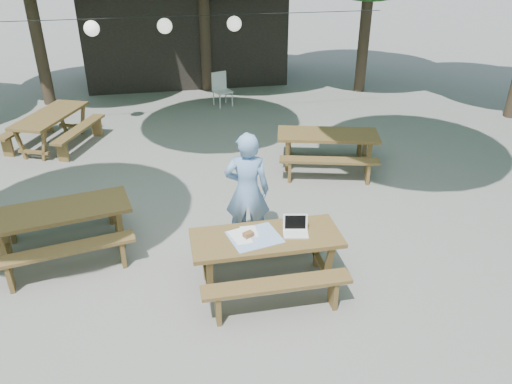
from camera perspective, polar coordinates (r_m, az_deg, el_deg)
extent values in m
plane|color=slate|center=(7.40, -5.65, -8.46)|extent=(80.00, 80.00, 0.00)
cube|color=black|center=(16.74, -8.14, 17.47)|extent=(6.00, 3.00, 2.80)
cube|color=brown|center=(6.67, 1.17, -5.28)|extent=(2.00, 0.80, 0.06)
cube|color=brown|center=(6.31, 2.41, -10.51)|extent=(1.90, 0.28, 0.05)
cube|color=brown|center=(7.35, 0.08, -4.32)|extent=(1.90, 0.28, 0.05)
cube|color=brown|center=(6.88, 1.14, -7.89)|extent=(1.70, 0.70, 0.69)
cube|color=brown|center=(7.83, -21.62, -2.01)|extent=(2.12, 1.17, 0.06)
cube|color=brown|center=(7.40, -20.99, -6.17)|extent=(1.92, 0.64, 0.05)
cube|color=brown|center=(8.53, -21.54, -1.56)|extent=(1.92, 0.64, 0.05)
cube|color=brown|center=(8.01, -21.16, -4.34)|extent=(1.80, 1.02, 0.69)
cube|color=brown|center=(10.11, 8.22, 6.49)|extent=(2.14, 1.28, 0.06)
cube|color=brown|center=(9.62, 8.37, 3.58)|extent=(1.91, 0.75, 0.05)
cube|color=brown|center=(10.82, 7.89, 6.42)|extent=(1.91, 0.75, 0.05)
cube|color=brown|center=(10.26, 8.08, 4.55)|extent=(1.82, 1.11, 0.69)
cube|color=brown|center=(12.00, -22.48, 8.10)|extent=(1.51, 2.15, 0.06)
cube|color=brown|center=(11.75, -19.57, 6.81)|extent=(0.99, 1.86, 0.05)
cube|color=brown|center=(12.45, -24.78, 6.99)|extent=(0.99, 1.86, 0.05)
cube|color=brown|center=(12.12, -22.16, 6.45)|extent=(1.30, 1.84, 0.69)
imported|color=#759FD6|center=(7.39, -1.01, 0.11)|extent=(0.75, 0.56, 1.84)
cube|color=silver|center=(13.99, -3.83, 11.40)|extent=(0.57, 0.57, 0.04)
cube|color=silver|center=(14.09, -4.26, 12.61)|extent=(0.43, 0.19, 0.48)
cube|color=silver|center=(14.05, -3.80, 10.58)|extent=(0.54, 0.54, 0.38)
cube|color=white|center=(6.70, 4.55, -4.78)|extent=(0.37, 0.29, 0.02)
cube|color=white|center=(6.74, 4.51, -3.42)|extent=(0.34, 0.12, 0.23)
cube|color=black|center=(6.73, 4.52, -3.45)|extent=(0.28, 0.10, 0.19)
cube|color=#376DBC|center=(6.62, -0.16, -5.18)|extent=(0.75, 0.68, 0.01)
cube|color=white|center=(6.60, -1.59, -5.27)|extent=(0.24, 0.32, 0.00)
cube|color=white|center=(6.72, -0.79, -4.55)|extent=(0.21, 0.30, 0.00)
cube|color=white|center=(6.65, -2.04, -4.92)|extent=(0.29, 0.34, 0.00)
cube|color=brown|center=(6.60, -0.88, -4.86)|extent=(0.16, 0.14, 0.06)
cylinder|color=black|center=(12.11, -6.99, 19.36)|extent=(9.00, 0.02, 0.02)
sphere|color=white|center=(12.18, -18.27, 17.33)|extent=(0.34, 0.34, 0.34)
sphere|color=white|center=(12.11, -10.40, 18.16)|extent=(0.34, 0.34, 0.34)
sphere|color=white|center=(12.25, -2.51, 18.67)|extent=(0.34, 0.34, 0.34)
cylinder|color=#2D2319|center=(14.91, -24.08, 17.66)|extent=(0.32, 0.32, 4.57)
cylinder|color=#2D2319|center=(15.14, -5.99, 20.47)|extent=(0.32, 0.32, 4.87)
cylinder|color=#2D2319|center=(15.29, 12.55, 19.76)|extent=(0.32, 0.32, 4.70)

